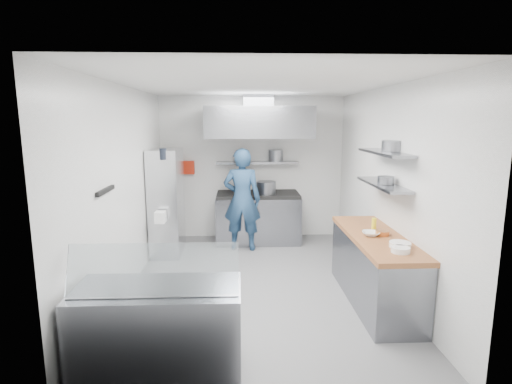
{
  "coord_description": "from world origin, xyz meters",
  "views": [
    {
      "loc": [
        -0.25,
        -5.42,
        2.34
      ],
      "look_at": [
        0.0,
        0.6,
        1.25
      ],
      "focal_mm": 28.0,
      "sensor_mm": 36.0,
      "label": 1
    }
  ],
  "objects_px": {
    "gas_range": "(258,219)",
    "wire_rack": "(167,202)",
    "chef": "(242,200)",
    "display_case": "(159,331)"
  },
  "relations": [
    {
      "from": "gas_range",
      "to": "wire_rack",
      "type": "xyz_separation_m",
      "value": [
        -1.63,
        -0.61,
        0.48
      ]
    },
    {
      "from": "wire_rack",
      "to": "chef",
      "type": "bearing_deg",
      "value": 6.06
    },
    {
      "from": "gas_range",
      "to": "wire_rack",
      "type": "relative_size",
      "value": 0.86
    },
    {
      "from": "chef",
      "to": "wire_rack",
      "type": "bearing_deg",
      "value": 13.41
    },
    {
      "from": "gas_range",
      "to": "chef",
      "type": "xyz_separation_m",
      "value": [
        -0.31,
        -0.47,
        0.48
      ]
    },
    {
      "from": "display_case",
      "to": "gas_range",
      "type": "bearing_deg",
      "value": 74.98
    },
    {
      "from": "gas_range",
      "to": "wire_rack",
      "type": "distance_m",
      "value": 1.81
    },
    {
      "from": "wire_rack",
      "to": "display_case",
      "type": "bearing_deg",
      "value": -81.35
    },
    {
      "from": "gas_range",
      "to": "chef",
      "type": "bearing_deg",
      "value": -122.98
    },
    {
      "from": "gas_range",
      "to": "wire_rack",
      "type": "height_order",
      "value": "wire_rack"
    }
  ]
}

